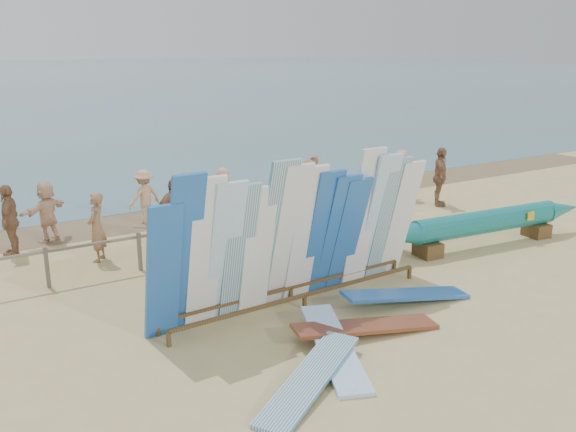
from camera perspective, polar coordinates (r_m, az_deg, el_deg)
ground at (r=12.61m, az=-0.50°, el=-7.50°), size 160.00×160.00×0.00m
wet_sand_strip at (r=18.82m, az=-11.84°, el=0.00°), size 40.00×2.60×0.01m
fence at (r=14.90m, az=-6.45°, el=-1.35°), size 12.08×0.08×0.90m
main_surfboard_rack at (r=11.75m, az=0.90°, el=-2.16°), size 6.11×1.06×3.03m
side_surfboard_rack at (r=14.90m, az=7.23°, el=0.47°), size 2.18×1.25×2.42m
outrigger_canoe at (r=16.29m, az=18.06°, el=-0.63°), size 6.75×1.15×0.96m
vendor_table at (r=14.02m, az=5.06°, el=-3.33°), size 1.00×0.76×1.25m
flat_board_b at (r=10.42m, az=4.30°, el=-12.78°), size 1.48×2.72×0.30m
flat_board_d at (r=12.50m, az=10.96°, el=-8.01°), size 2.75×1.04×0.37m
flat_board_c at (r=11.15m, az=7.29°, el=-10.86°), size 2.75×1.11×0.29m
flat_board_e at (r=9.55m, az=2.06°, el=-15.59°), size 2.58×1.91×0.26m
beach_chair_left at (r=15.26m, az=-9.72°, el=-2.64°), size 0.52×0.54×0.79m
beach_chair_right at (r=16.16m, az=-5.82°, el=-1.41°), size 0.61×0.62×0.84m
stroller at (r=16.40m, az=-2.67°, el=-0.41°), size 0.78×0.92×1.08m
beachgoer_extra_1 at (r=16.19m, az=-24.58°, el=-0.37°), size 0.81×1.14×1.78m
beachgoer_5 at (r=17.75m, az=-9.26°, el=1.74°), size 1.47×0.68×1.53m
beachgoer_6 at (r=17.44m, az=-6.03°, el=1.85°), size 0.90×0.68×1.66m
beachgoer_11 at (r=17.05m, az=-21.63°, el=0.39°), size 1.49×1.25×1.60m
beachgoer_7 at (r=19.69m, az=2.43°, el=3.39°), size 0.47×0.65×1.59m
beachgoer_8 at (r=18.35m, az=2.01°, el=2.67°), size 0.71×0.92×1.70m
beachgoer_10 at (r=20.00m, az=14.04°, el=3.57°), size 1.08×1.16×1.89m
beachgoer_3 at (r=18.00m, az=-13.30°, el=1.78°), size 1.09×0.69×1.56m
beachgoer_1 at (r=15.06m, az=-17.47°, el=-1.00°), size 0.61×0.69×1.67m
beachgoer_4 at (r=15.59m, az=-10.61°, el=0.25°), size 1.11×0.61×1.79m
beachgoer_extra_0 at (r=20.73m, az=10.51°, el=3.85°), size 1.15×0.72×1.65m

